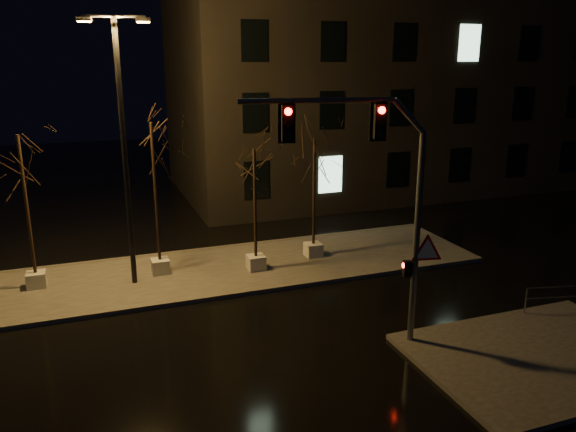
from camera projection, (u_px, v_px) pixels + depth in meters
name	position (u px, v px, depth m)	size (l,w,h in m)	color
ground	(247.00, 346.00, 16.26)	(90.00, 90.00, 0.00)	black
median	(204.00, 272.00, 21.66)	(22.00, 5.00, 0.15)	#413E3A
sidewalk_corner	(542.00, 356.00, 15.56)	(7.00, 5.00, 0.15)	#413E3A
building	(380.00, 67.00, 35.11)	(25.00, 12.00, 15.00)	black
tree_1	(22.00, 170.00, 18.93)	(1.80, 1.80, 5.59)	beige
tree_2	(153.00, 158.00, 20.15)	(1.80, 1.80, 5.86)	beige
tree_3	(255.00, 177.00, 20.76)	(1.80, 1.80, 4.82)	beige
tree_4	(314.00, 166.00, 22.16)	(1.80, 1.80, 5.00)	beige
traffic_signal_mast	(380.00, 188.00, 14.94)	(5.58, 1.25, 6.94)	slate
streetlight_main	(123.00, 136.00, 19.04)	(2.30, 0.69, 9.23)	black
guard_rail_a	(556.00, 295.00, 17.97)	(1.97, 0.51, 0.88)	slate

